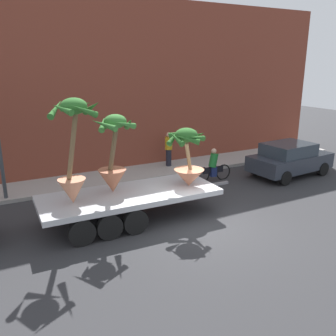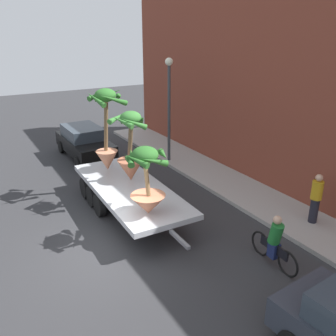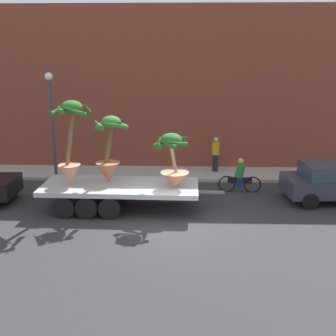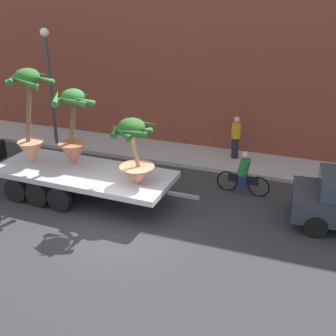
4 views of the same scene
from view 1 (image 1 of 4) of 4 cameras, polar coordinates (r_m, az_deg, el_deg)
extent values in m
plane|color=#2D2D30|center=(11.98, 5.78, -9.02)|extent=(60.00, 60.00, 0.00)
cube|color=#A39E99|center=(17.01, -5.60, -0.95)|extent=(24.00, 2.20, 0.15)
cube|color=brown|center=(17.86, -8.10, 12.75)|extent=(24.00, 1.20, 8.07)
cube|color=#B7BABF|center=(12.03, -6.08, -4.31)|extent=(6.01, 2.43, 0.18)
cylinder|color=black|center=(12.72, -15.83, -6.07)|extent=(0.81, 0.24, 0.80)
cylinder|color=black|center=(10.81, -13.62, -10.03)|extent=(0.81, 0.24, 0.80)
cylinder|color=black|center=(12.87, -12.18, -5.53)|extent=(0.81, 0.24, 0.80)
cylinder|color=black|center=(10.99, -9.33, -9.31)|extent=(0.81, 0.24, 0.80)
cylinder|color=black|center=(13.08, -8.63, -4.98)|extent=(0.81, 0.24, 0.80)
cylinder|color=black|center=(11.23, -5.23, -8.57)|extent=(0.81, 0.24, 0.80)
cube|color=slate|center=(13.59, 7.81, -2.58)|extent=(1.00, 0.13, 0.10)
cone|color=tan|center=(11.30, -15.04, -3.59)|extent=(0.85, 0.85, 0.78)
cylinder|color=brown|center=(10.93, -15.03, 3.82)|extent=(0.52, 0.15, 2.17)
ellipsoid|color=#2D6B28|center=(10.78, -14.87, 9.56)|extent=(0.78, 0.78, 0.49)
cone|color=#2D6B28|center=(10.99, -12.11, 9.49)|extent=(0.34, 1.13, 0.58)
cone|color=#2D6B28|center=(11.25, -14.55, 9.66)|extent=(0.98, 0.53, 0.37)
cone|color=#2D6B28|center=(10.95, -17.51, 9.09)|extent=(0.70, 1.02, 0.55)
cone|color=#2D6B28|center=(10.52, -16.63, 9.06)|extent=(0.55, 0.86, 0.36)
cone|color=#2D6B28|center=(10.41, -13.35, 9.01)|extent=(0.94, 0.53, 0.54)
cone|color=#B26647|center=(11.97, -8.86, -2.06)|extent=(0.94, 0.94, 0.79)
cylinder|color=brown|center=(11.68, -8.70, 3.53)|extent=(0.45, 0.15, 1.58)
ellipsoid|color=#387A33|center=(11.56, -8.45, 7.40)|extent=(0.72, 0.72, 0.45)
cone|color=#387A33|center=(11.65, -6.25, 7.14)|extent=(0.37, 0.92, 0.54)
cone|color=#387A33|center=(11.96, -8.50, 7.31)|extent=(0.81, 0.43, 0.49)
cone|color=#387A33|center=(11.62, -10.39, 6.98)|extent=(0.53, 0.82, 0.48)
cone|color=#387A33|center=(11.20, -10.28, 6.86)|extent=(0.65, 1.03, 0.37)
cone|color=#387A33|center=(11.28, -6.86, 6.97)|extent=(0.88, 0.57, 0.42)
cone|color=#C17251|center=(12.50, 3.37, -1.54)|extent=(1.05, 1.05, 0.60)
cylinder|color=brown|center=(12.22, 3.18, 2.50)|extent=(0.35, 0.13, 1.23)
ellipsoid|color=#2D6B28|center=(12.05, 2.95, 5.29)|extent=(0.78, 0.78, 0.49)
cone|color=#2D6B28|center=(12.36, 4.53, 5.19)|extent=(0.36, 0.93, 0.51)
cone|color=#2D6B28|center=(12.57, 2.52, 5.62)|extent=(1.09, 0.57, 0.36)
cone|color=#2D6B28|center=(12.24, 1.00, 5.08)|extent=(0.84, 0.70, 0.55)
cone|color=#2D6B28|center=(11.85, 1.31, 4.78)|extent=(0.25, 0.84, 0.45)
cone|color=#2D6B28|center=(11.67, 3.16, 4.63)|extent=(0.83, 0.53, 0.42)
cone|color=#2D6B28|center=(11.84, 4.64, 4.84)|extent=(0.86, 0.55, 0.37)
torus|color=black|center=(16.49, 8.84, -0.66)|extent=(0.74, 0.11, 0.74)
torus|color=black|center=(15.94, 5.51, -1.15)|extent=(0.74, 0.11, 0.74)
cube|color=black|center=(16.16, 7.23, -0.29)|extent=(1.04, 0.12, 0.28)
cylinder|color=#1E702D|center=(16.03, 7.28, 1.25)|extent=(0.46, 0.37, 0.65)
sphere|color=tan|center=(15.93, 7.34, 2.71)|extent=(0.24, 0.24, 0.24)
cube|color=navy|center=(16.18, 7.22, -0.56)|extent=(0.29, 0.26, 0.44)
cube|color=#2D333D|center=(17.76, 18.95, 0.97)|extent=(4.15, 2.13, 0.70)
cube|color=#2D3842|center=(17.46, 18.71, 2.87)|extent=(2.33, 1.82, 0.56)
cylinder|color=black|center=(19.37, 19.34, 1.10)|extent=(0.65, 0.24, 0.64)
cylinder|color=black|center=(18.37, 23.55, -0.16)|extent=(0.65, 0.24, 0.64)
cylinder|color=black|center=(17.45, 13.89, -0.07)|extent=(0.65, 0.24, 0.64)
cylinder|color=black|center=(16.34, 18.26, -1.55)|extent=(0.65, 0.24, 0.64)
cylinder|color=black|center=(17.91, 0.10, 1.69)|extent=(0.28, 0.28, 0.85)
cylinder|color=gold|center=(17.74, 0.10, 3.99)|extent=(0.36, 0.36, 0.62)
sphere|color=tan|center=(17.65, 0.11, 5.35)|extent=(0.24, 0.24, 0.24)
camera|label=2|loc=(15.95, 42.80, 16.11)|focal=38.61mm
camera|label=3|loc=(7.92, 98.91, 3.33)|focal=44.45mm
camera|label=4|loc=(11.13, 66.42, 14.42)|focal=44.93mm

